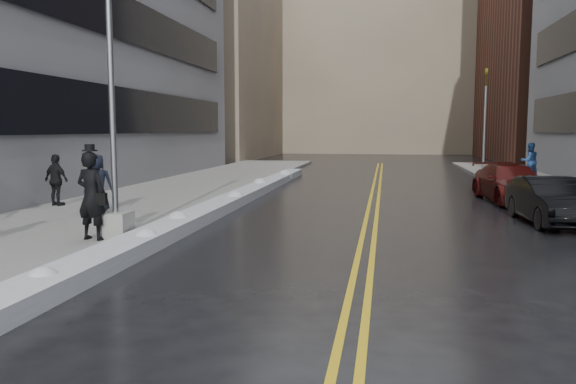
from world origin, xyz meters
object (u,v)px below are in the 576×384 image
at_px(fire_hydrant, 569,193).
at_px(pedestrian_d, 56,180).
at_px(pedestrian_c, 98,183).
at_px(car_black, 550,201).
at_px(pedestrian_fedora, 92,196).
at_px(pedestrian_east, 530,161).
at_px(car_maroon, 511,183).
at_px(lamppost, 113,135).
at_px(traffic_signal, 485,117).

xyz_separation_m(fire_hydrant, pedestrian_d, (-16.84, -3.16, 0.46)).
bearing_deg(pedestrian_c, fire_hydrant, 176.10).
xyz_separation_m(pedestrian_d, car_black, (15.34, -0.18, -0.34)).
xyz_separation_m(pedestrian_fedora, pedestrian_c, (-2.07, 4.07, -0.13)).
bearing_deg(fire_hydrant, pedestrian_east, 83.74).
bearing_deg(car_black, pedestrian_fedora, -159.87).
height_order(pedestrian_fedora, car_maroon, pedestrian_fedora).
bearing_deg(lamppost, pedestrian_d, 133.20).
distance_m(traffic_signal, car_black, 17.58).
relative_size(traffic_signal, car_black, 1.48).
distance_m(traffic_signal, pedestrian_east, 4.90).
distance_m(lamppost, pedestrian_c, 4.72).
relative_size(fire_hydrant, pedestrian_fedora, 0.36).
bearing_deg(car_maroon, pedestrian_d, -168.55).
bearing_deg(car_black, pedestrian_d, 175.43).
relative_size(lamppost, car_maroon, 1.58).
bearing_deg(pedestrian_d, pedestrian_c, 169.91).
relative_size(pedestrian_c, pedestrian_east, 0.95).
xyz_separation_m(pedestrian_d, car_maroon, (15.34, 4.89, -0.31)).
height_order(pedestrian_c, car_maroon, pedestrian_c).
bearing_deg(fire_hydrant, pedestrian_fedora, -146.72).
height_order(pedestrian_c, pedestrian_east, pedestrian_east).
xyz_separation_m(fire_hydrant, pedestrian_east, (1.10, 9.99, 0.54)).
bearing_deg(pedestrian_c, pedestrian_fedora, 96.90).
height_order(fire_hydrant, pedestrian_d, pedestrian_d).
relative_size(pedestrian_fedora, car_black, 0.50).
height_order(fire_hydrant, pedestrian_c, pedestrian_c).
bearing_deg(car_black, fire_hydrant, 61.90).
bearing_deg(lamppost, fire_hydrant, 33.04).
relative_size(pedestrian_east, car_black, 0.46).
bearing_deg(car_black, pedestrian_c, -179.92).
xyz_separation_m(pedestrian_east, car_black, (-2.60, -13.33, -0.42)).
bearing_deg(car_maroon, lamppost, -144.22).
xyz_separation_m(lamppost, pedestrian_d, (-4.54, 4.84, -1.53)).
bearing_deg(traffic_signal, fire_hydrant, -87.95).
bearing_deg(pedestrian_fedora, lamppost, -130.94).
bearing_deg(car_black, pedestrian_east, 75.07).
bearing_deg(traffic_signal, pedestrian_c, -128.00).
bearing_deg(pedestrian_c, pedestrian_d, -48.04).
bearing_deg(car_maroon, pedestrian_east, 66.32).
bearing_deg(fire_hydrant, lamppost, -146.96).
bearing_deg(traffic_signal, pedestrian_east, -68.28).
xyz_separation_m(traffic_signal, car_maroon, (-1.00, -12.27, -2.70)).
relative_size(lamppost, fire_hydrant, 10.45).
height_order(pedestrian_fedora, pedestrian_d, pedestrian_fedora).
bearing_deg(pedestrian_d, pedestrian_east, -125.81).
bearing_deg(pedestrian_east, fire_hydrant, 69.90).
distance_m(lamppost, fire_hydrant, 14.81).
bearing_deg(pedestrian_fedora, fire_hydrant, -137.52).
height_order(lamppost, car_maroon, lamppost).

